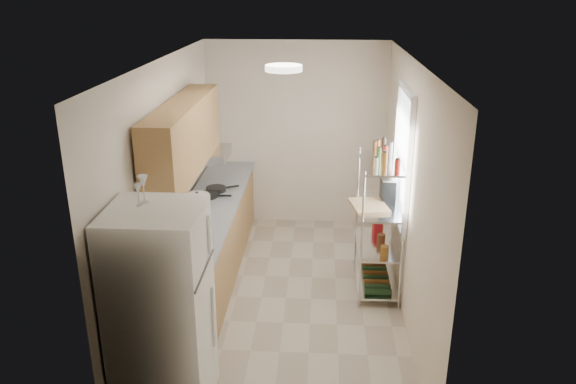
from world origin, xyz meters
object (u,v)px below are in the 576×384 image
refrigerator (162,312)px  rice_cooker (197,204)px  cutting_board (369,206)px  espresso_machine (388,189)px  frying_pan_large (207,195)px

refrigerator → rice_cooker: bearing=93.7°
rice_cooker → cutting_board: bearing=0.4°
rice_cooker → cutting_board: size_ratio=0.58×
rice_cooker → espresso_machine: 2.12m
refrigerator → rice_cooker: (-0.13, 1.95, 0.14)m
frying_pan_large → cutting_board: (1.88, -0.49, 0.10)m
rice_cooker → espresso_machine: espresso_machine is taller
cutting_board → espresso_machine: size_ratio=1.71×
cutting_board → refrigerator: bearing=-131.8°
espresso_machine → frying_pan_large: bearing=171.1°
frying_pan_large → espresso_machine: 2.12m
refrigerator → cutting_board: bearing=48.2°
rice_cooker → cutting_board: 1.88m
refrigerator → espresso_machine: bearing=47.8°
espresso_machine → cutting_board: bearing=-137.3°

